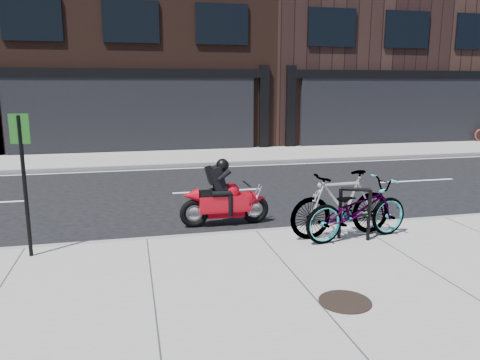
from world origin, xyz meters
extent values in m
plane|color=black|center=(0.00, 0.00, 0.00)|extent=(120.00, 120.00, 0.00)
cube|color=gray|center=(0.00, -5.00, 0.07)|extent=(60.00, 6.00, 0.13)
cube|color=gray|center=(0.00, 7.75, 0.07)|extent=(60.00, 3.50, 0.13)
cube|color=black|center=(10.00, 14.50, 6.25)|extent=(12.00, 10.00, 12.50)
cylinder|color=black|center=(1.31, -2.72, 0.58)|extent=(0.06, 0.06, 0.90)
cylinder|color=black|center=(1.76, -2.93, 0.58)|extent=(0.06, 0.06, 0.90)
cylinder|color=black|center=(1.54, -2.82, 1.03)|extent=(0.48, 0.26, 0.06)
imported|color=gray|center=(1.59, -2.80, 0.66)|extent=(2.12, 1.02, 1.07)
imported|color=gray|center=(1.40, -2.60, 0.72)|extent=(2.01, 0.71, 1.19)
torus|color=black|center=(0.22, -1.04, 0.28)|extent=(0.58, 0.13, 0.58)
torus|color=black|center=(-1.03, -1.05, 0.28)|extent=(0.58, 0.13, 0.58)
cube|color=#A90713|center=(-0.41, -1.05, 0.46)|extent=(1.06, 0.35, 0.34)
cone|color=#A90713|center=(0.26, -1.04, 0.51)|extent=(0.40, 0.39, 0.39)
sphere|color=#A90713|center=(-0.28, -1.04, 0.69)|extent=(0.35, 0.35, 0.35)
cube|color=black|center=(-0.68, -1.05, 0.67)|extent=(0.49, 0.25, 0.11)
cylinder|color=silver|center=(-0.90, -0.89, 0.27)|extent=(0.49, 0.08, 0.08)
cube|color=black|center=(-0.56, -1.05, 0.97)|extent=(0.35, 0.32, 0.52)
cube|color=black|center=(-0.70, -1.05, 1.04)|extent=(0.21, 0.27, 0.36)
sphere|color=black|center=(-0.45, -1.05, 1.24)|extent=(0.26, 0.26, 0.26)
cylinder|color=black|center=(0.33, -5.03, 0.14)|extent=(0.82, 0.82, 0.02)
cylinder|color=black|center=(-3.82, -2.40, 1.24)|extent=(0.06, 0.06, 2.22)
cube|color=#1B5217|center=(-3.82, -2.40, 2.15)|extent=(0.30, 0.08, 0.45)
camera|label=1|loc=(-2.19, -10.01, 2.80)|focal=35.00mm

